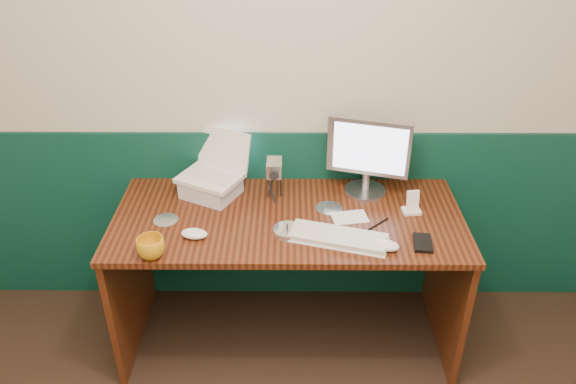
{
  "coord_description": "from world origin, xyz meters",
  "views": [
    {
      "loc": [
        0.09,
        -0.76,
        2.16
      ],
      "look_at": [
        0.08,
        1.23,
        0.97
      ],
      "focal_mm": 35.0,
      "sensor_mm": 36.0,
      "label": 1
    }
  ],
  "objects_px": {
    "laptop": "(208,158)",
    "keyboard": "(338,238)",
    "monitor": "(368,157)",
    "mug": "(151,247)",
    "desk": "(288,280)",
    "camcorder": "(274,181)"
  },
  "relations": [
    {
      "from": "mug",
      "to": "keyboard",
      "type": "bearing_deg",
      "value": 8.68
    },
    {
      "from": "laptop",
      "to": "monitor",
      "type": "relative_size",
      "value": 0.73
    },
    {
      "from": "camcorder",
      "to": "mug",
      "type": "bearing_deg",
      "value": -136.18
    },
    {
      "from": "laptop",
      "to": "keyboard",
      "type": "xyz_separation_m",
      "value": [
        0.59,
        -0.37,
        -0.19
      ]
    },
    {
      "from": "keyboard",
      "to": "mug",
      "type": "distance_m",
      "value": 0.78
    },
    {
      "from": "laptop",
      "to": "monitor",
      "type": "height_order",
      "value": "monitor"
    },
    {
      "from": "desk",
      "to": "monitor",
      "type": "distance_m",
      "value": 0.71
    },
    {
      "from": "keyboard",
      "to": "mug",
      "type": "bearing_deg",
      "value": -155.34
    },
    {
      "from": "desk",
      "to": "mug",
      "type": "relative_size",
      "value": 13.78
    },
    {
      "from": "monitor",
      "to": "mug",
      "type": "distance_m",
      "value": 1.08
    },
    {
      "from": "keyboard",
      "to": "mug",
      "type": "height_order",
      "value": "mug"
    },
    {
      "from": "laptop",
      "to": "camcorder",
      "type": "height_order",
      "value": "laptop"
    },
    {
      "from": "laptop",
      "to": "keyboard",
      "type": "height_order",
      "value": "laptop"
    },
    {
      "from": "keyboard",
      "to": "mug",
      "type": "xyz_separation_m",
      "value": [
        -0.77,
        -0.12,
        0.03
      ]
    },
    {
      "from": "keyboard",
      "to": "camcorder",
      "type": "bearing_deg",
      "value": 145.38
    },
    {
      "from": "desk",
      "to": "monitor",
      "type": "relative_size",
      "value": 4.15
    },
    {
      "from": "laptop",
      "to": "keyboard",
      "type": "relative_size",
      "value": 0.68
    },
    {
      "from": "monitor",
      "to": "keyboard",
      "type": "relative_size",
      "value": 0.93
    },
    {
      "from": "desk",
      "to": "keyboard",
      "type": "xyz_separation_m",
      "value": [
        0.21,
        -0.18,
        0.39
      ]
    },
    {
      "from": "laptop",
      "to": "camcorder",
      "type": "distance_m",
      "value": 0.33
    },
    {
      "from": "keyboard",
      "to": "camcorder",
      "type": "distance_m",
      "value": 0.45
    },
    {
      "from": "mug",
      "to": "camcorder",
      "type": "bearing_deg",
      "value": 43.07
    }
  ]
}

